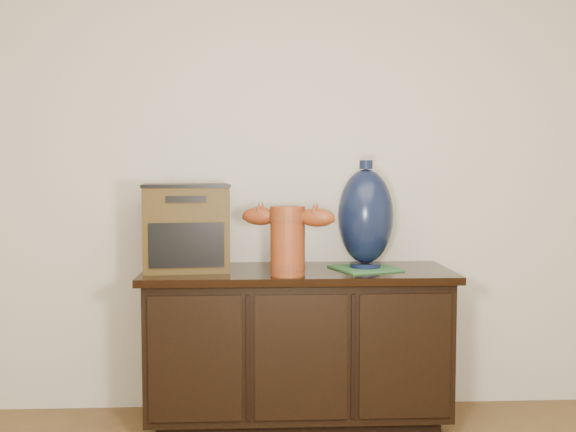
{
  "coord_description": "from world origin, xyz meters",
  "views": [
    {
      "loc": [
        -0.2,
        -0.95,
        1.23
      ],
      "look_at": [
        -0.05,
        2.18,
        1.02
      ],
      "focal_mm": 42.0,
      "sensor_mm": 36.0,
      "label": 1
    }
  ],
  "objects": [
    {
      "name": "sideboard",
      "position": [
        0.0,
        2.23,
        0.39
      ],
      "size": [
        1.46,
        0.56,
        0.75
      ],
      "color": "black",
      "rests_on": "ground"
    },
    {
      "name": "green_mat",
      "position": [
        0.33,
        2.23,
        0.76
      ],
      "size": [
        0.35,
        0.35,
        0.01
      ],
      "primitive_type": "cube",
      "rotation": [
        0.0,
        0.0,
        0.34
      ],
      "color": "#2C6231",
      "rests_on": "sideboard"
    },
    {
      "name": "lamp_base",
      "position": [
        0.33,
        2.23,
        1.01
      ],
      "size": [
        0.34,
        0.34,
        0.51
      ],
      "rotation": [
        0.0,
        0.0,
        0.34
      ],
      "color": "black",
      "rests_on": "green_mat"
    },
    {
      "name": "spray_can",
      "position": [
        -0.01,
        2.36,
        0.83
      ],
      "size": [
        0.06,
        0.06,
        0.16
      ],
      "color": "#5A1A0F",
      "rests_on": "sideboard"
    },
    {
      "name": "terracotta_vessel",
      "position": [
        -0.05,
        2.06,
        0.93
      ],
      "size": [
        0.43,
        0.23,
        0.31
      ],
      "rotation": [
        0.0,
        0.0,
        -0.38
      ],
      "color": "brown",
      "rests_on": "sideboard"
    },
    {
      "name": "room",
      "position": [
        0.0,
        0.0,
        1.3
      ],
      "size": [
        5.0,
        5.0,
        5.0
      ],
      "color": "brown",
      "rests_on": "ground"
    },
    {
      "name": "tv_radio",
      "position": [
        -0.53,
        2.25,
        0.96
      ],
      "size": [
        0.44,
        0.37,
        0.41
      ],
      "rotation": [
        0.0,
        0.0,
        0.1
      ],
      "color": "#3C2A0F",
      "rests_on": "sideboard"
    }
  ]
}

